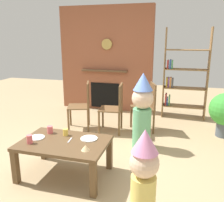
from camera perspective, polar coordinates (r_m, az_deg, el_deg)
The scene contains 16 objects.
ground_plane at distance 3.49m, azimuth -4.28°, elevation -14.25°, with size 12.00×12.00×0.00m, color tan.
brick_fireplace_feature at distance 5.73m, azimuth -1.45°, elevation 9.78°, with size 2.20×0.28×2.40m.
bookshelf at distance 5.33m, azimuth 16.25°, elevation 5.33°, with size 0.90×0.28×1.90m.
coffee_table at distance 3.07m, azimuth -11.28°, elevation -10.56°, with size 1.07×0.71×0.46m.
paper_cup_near_left at distance 3.08m, azimuth -18.98°, elevation -8.57°, with size 0.07×0.07×0.10m, color #E5666B.
paper_cup_near_right at distance 3.32m, azimuth -14.50°, elevation -6.60°, with size 0.07×0.07×0.10m, color #E5666B.
paper_cup_center at distance 3.20m, azimuth -10.97°, elevation -7.30°, with size 0.07×0.07×0.09m, color #F2CC4C.
paper_plate_front at distance 3.22m, azimuth -17.47°, elevation -8.28°, with size 0.20×0.20×0.01m, color white.
paper_plate_rear at distance 3.06m, azimuth -5.48°, elevation -8.85°, with size 0.22×0.22×0.01m, color white.
birthday_cake_slice at distance 2.77m, azimuth -6.31°, elevation -10.95°, with size 0.10×0.10×0.06m, color #EAC68C.
table_fork at distance 3.06m, azimuth -9.99°, elevation -9.14°, with size 0.15×0.02×0.01m, color silver.
child_with_cone_hat at distance 2.23m, azimuth 7.53°, elevation -17.48°, with size 0.26×0.26×0.95m.
child_in_pink at distance 3.71m, azimuth 7.19°, elevation -1.93°, with size 0.33×0.33×1.19m.
dining_chair_left at distance 4.53m, azimuth -6.81°, elevation -0.42°, with size 0.51×0.51×0.90m.
dining_chair_middle at distance 4.32m, azimuth 0.86°, elevation -1.05°, with size 0.44×0.44×0.90m.
dining_chair_right at distance 4.45m, azimuth 8.41°, elevation -0.75°, with size 0.51×0.51×0.90m.
Camera 1 is at (1.06, -2.86, 1.69)m, focal length 38.51 mm.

